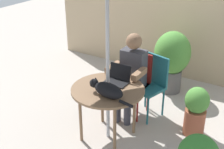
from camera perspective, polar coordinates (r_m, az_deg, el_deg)
ground_plane at (r=4.18m, az=-0.73°, el=-11.41°), size 14.00×14.00×0.00m
fence_back at (r=5.67m, az=11.64°, el=7.57°), size 4.97×0.08×1.61m
patio_table at (r=3.82m, az=-0.78°, el=-3.52°), size 0.92×0.92×0.73m
chair_occupied at (r=4.47m, az=4.44°, el=-0.73°), size 0.40×0.40×0.91m
chair_empty at (r=4.42m, az=7.40°, el=-1.17°), size 0.49×0.49×0.91m
person_seated at (r=4.27m, az=3.54°, el=0.48°), size 0.48×0.48×1.25m
laptop at (r=3.93m, az=1.16°, el=-0.47°), size 0.30×0.26×0.21m
cat at (r=3.58m, az=-0.96°, el=-2.88°), size 0.65×0.24×0.17m
potted_plant_near_fence at (r=4.17m, az=15.36°, el=-6.41°), size 0.32×0.32×0.70m
potted_plant_by_chair at (r=5.10m, az=11.12°, el=3.09°), size 0.59×0.59×1.05m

